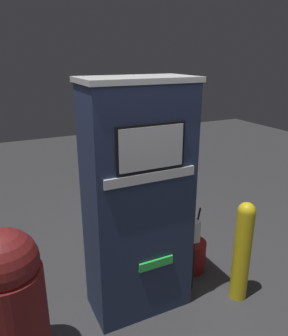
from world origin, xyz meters
TOP-DOWN VIEW (x-y plane):
  - ground_plane at (0.00, 0.00)m, footprint 14.00×14.00m
  - gas_pump at (0.00, 0.23)m, footprint 0.94×0.49m
  - safety_bollard at (0.87, -0.11)m, footprint 0.16×0.16m
  - trash_bin at (-1.05, 0.03)m, footprint 0.47×0.47m
  - squeegee_bucket at (0.71, 0.43)m, footprint 0.29×0.29m

SIDE VIEW (x-z plane):
  - ground_plane at x=0.00m, z-range 0.00..0.00m
  - squeegee_bucket at x=0.71m, z-range -0.20..0.52m
  - safety_bollard at x=0.87m, z-range 0.03..0.99m
  - trash_bin at x=-1.05m, z-range 0.01..1.11m
  - gas_pump at x=0.00m, z-range 0.00..2.00m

